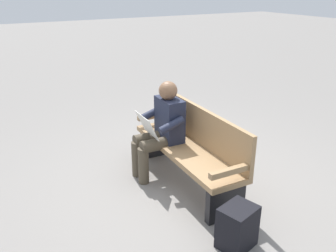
# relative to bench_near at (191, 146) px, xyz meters

# --- Properties ---
(ground_plane) EXTENTS (40.00, 40.00, 0.00)m
(ground_plane) POSITION_rel_bench_near_xyz_m (0.00, 0.07, -0.46)
(ground_plane) COLOR gray
(bench_near) EXTENTS (1.82, 0.54, 0.90)m
(bench_near) POSITION_rel_bench_near_xyz_m (0.00, 0.00, 0.00)
(bench_near) COLOR #9E7A51
(bench_near) RESTS_ON ground
(person_seated) EXTENTS (0.58, 0.58, 1.18)m
(person_seated) POSITION_rel_bench_near_xyz_m (0.32, 0.22, 0.17)
(person_seated) COLOR #1E2338
(person_seated) RESTS_ON ground
(backpack) EXTENTS (0.36, 0.38, 0.41)m
(backpack) POSITION_rel_bench_near_xyz_m (-1.17, 0.26, -0.26)
(backpack) COLOR black
(backpack) RESTS_ON ground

